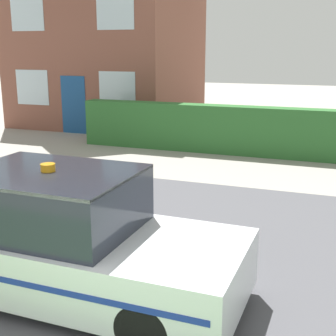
% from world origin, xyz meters
% --- Properties ---
extents(road_strip, '(28.00, 6.97, 0.01)m').
position_xyz_m(road_strip, '(0.00, 4.82, 0.01)').
color(road_strip, '#4C4C51').
rests_on(road_strip, ground).
extents(garden_hedge, '(9.47, 0.61, 1.43)m').
position_xyz_m(garden_hedge, '(-0.99, 11.71, 0.72)').
color(garden_hedge, '#2D662D').
rests_on(garden_hedge, ground).
extents(police_car, '(4.43, 1.86, 1.70)m').
position_xyz_m(police_car, '(-1.07, 2.83, 0.75)').
color(police_car, black).
rests_on(police_car, road_strip).
extents(house_left, '(6.79, 6.40, 8.15)m').
position_xyz_m(house_left, '(-7.17, 16.13, 4.16)').
color(house_left, brown).
rests_on(house_left, ground).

